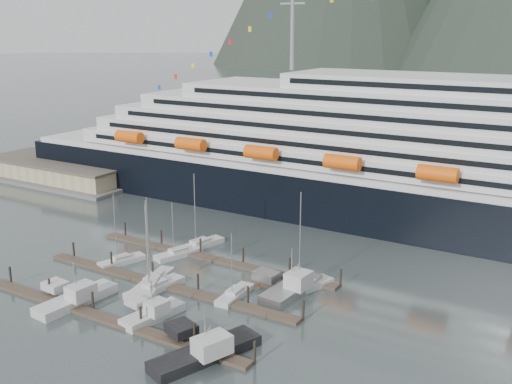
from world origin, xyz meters
TOP-DOWN VIEW (x-y plane):
  - ground at (0.00, 0.00)m, footprint 1600.00×1600.00m
  - cruise_ship at (30.03, 54.94)m, footprint 210.00×30.40m
  - warehouse at (-72.00, 42.00)m, footprint 46.00×20.00m
  - dock_near at (-4.93, -9.95)m, footprint 48.18×2.28m
  - dock_mid at (-4.93, 3.05)m, footprint 48.18×2.28m
  - dock_far at (-4.93, 16.05)m, footprint 48.18×2.28m
  - sailboat_a at (-17.19, 6.68)m, footprint 4.78×8.55m
  - sailboat_b at (-5.03, 1.07)m, footprint 4.32×10.65m
  - sailboat_c at (-5.76, 1.02)m, footprint 6.75×10.56m
  - sailboat_d at (-7.01, 3.08)m, footprint 4.63×10.59m
  - sailboat_e at (-10.26, 19.99)m, footprint 4.78×10.42m
  - sailboat_f at (-10.92, 14.32)m, footprint 5.34×9.16m
  - sailboat_g at (14.69, 13.01)m, footprint 6.13×11.03m
  - sailboat_h at (6.88, 5.38)m, footprint 2.78×8.28m
  - trawler_a at (-12.08, -8.43)m, footprint 9.55×13.20m
  - trawler_b at (0.70, -6.24)m, footprint 7.62×9.98m
  - trawler_c at (13.03, -10.87)m, footprint 11.80×15.09m
  - trawler_e at (13.41, 10.95)m, footprint 9.60×12.59m

SIDE VIEW (x-z plane):
  - ground at x=0.00m, z-range 0.00..0.00m
  - dock_near at x=-4.93m, z-range -1.29..1.91m
  - dock_mid at x=-4.93m, z-range -1.29..1.91m
  - dock_far at x=-4.93m, z-range -1.29..1.91m
  - sailboat_h at x=6.88m, z-range -5.05..5.84m
  - sailboat_f at x=-10.92m, z-range -4.85..5.65m
  - sailboat_a at x=-17.19m, z-range -6.09..6.91m
  - sailboat_d at x=-7.01m, z-range -7.02..7.86m
  - sailboat_e at x=-10.26m, z-range -6.90..7.75m
  - sailboat_b at x=-5.03m, z-range -7.15..8.02m
  - sailboat_c at x=-5.76m, z-range -6.85..7.73m
  - sailboat_g at x=14.69m, z-range -7.76..8.64m
  - trawler_b at x=0.70m, z-range -2.27..3.92m
  - trawler_a at x=-12.08m, z-range -2.65..4.46m
  - trawler_c at x=13.03m, z-range -2.82..4.70m
  - trawler_e at x=13.41m, z-range -3.04..5.01m
  - warehouse at x=-72.00m, z-range -0.65..5.15m
  - cruise_ship at x=30.03m, z-range -13.11..37.19m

